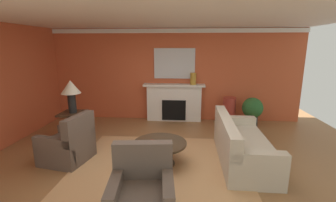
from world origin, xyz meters
name	(u,v)px	position (x,y,z in m)	size (l,w,h in m)	color
ground_plane	(161,164)	(0.00, 0.00, 0.00)	(9.09, 9.09, 0.00)	olive
wall_fireplace	(171,75)	(0.00, 2.96, 1.35)	(7.59, 0.12, 2.70)	#C65633
ceiling_panel	(161,15)	(0.00, 0.30, 2.73)	(7.59, 6.41, 0.06)	white
crown_moulding	(171,31)	(0.00, 2.88, 2.62)	(7.59, 0.08, 0.12)	white
area_rug	(160,164)	(-0.01, -0.02, 0.01)	(3.19, 2.66, 0.01)	tan
fireplace	(174,103)	(0.11, 2.75, 0.53)	(1.80, 0.35, 1.11)	white
mantel_mirror	(174,63)	(0.11, 2.87, 1.70)	(1.20, 0.04, 0.88)	silver
sofa	(241,146)	(1.55, 0.25, 0.30)	(0.92, 2.11, 0.85)	beige
armchair_near_window	(68,146)	(-1.80, -0.02, 0.31)	(0.94, 0.94, 0.95)	brown
armchair_facing_fireplace	(142,198)	(-0.07, -1.50, 0.31)	(0.88, 0.88, 0.95)	brown
coffee_table	(160,148)	(-0.01, -0.02, 0.34)	(1.00, 1.00, 0.45)	#3D2D1E
side_table	(74,125)	(-2.14, 0.96, 0.40)	(0.56, 0.56, 0.70)	#3D2D1E
table_lamp	(71,90)	(-2.14, 0.96, 1.22)	(0.44, 0.44, 0.75)	black
vase_tall_corner	(229,111)	(1.68, 2.45, 0.40)	(0.36, 0.36, 0.80)	#9E3328
vase_mantel_right	(193,79)	(0.66, 2.70, 1.28)	(0.17, 0.17, 0.34)	#B7892D
book_red_cover	(164,143)	(0.08, -0.13, 0.47)	(0.21, 0.17, 0.05)	tan
book_art_folio	(157,143)	(-0.05, -0.20, 0.51)	(0.25, 0.16, 0.03)	maroon
potted_plant	(252,110)	(2.28, 2.30, 0.49)	(0.56, 0.56, 0.83)	#333333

